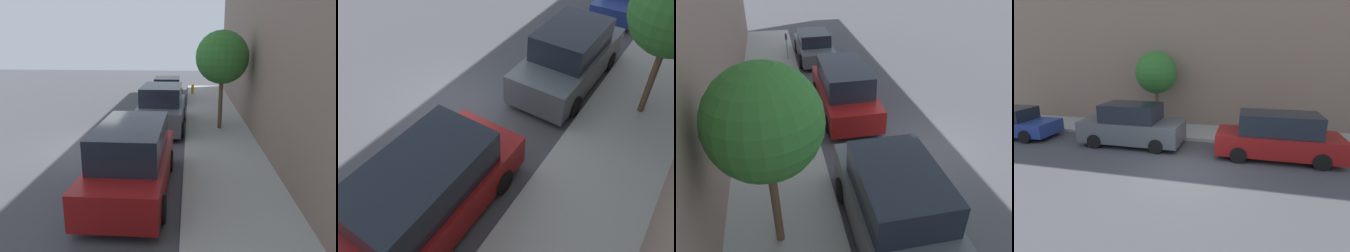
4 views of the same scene
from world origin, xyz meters
TOP-DOWN VIEW (x-y plane):
  - ground_plane at (0.00, 0.00)m, footprint 60.00×60.00m
  - sidewalk at (4.90, 0.00)m, footprint 2.79×32.00m
  - parked_minivan_second at (2.14, -3.36)m, footprint 2.02×4.91m
  - parked_suv_third at (2.38, 3.14)m, footprint 2.08×4.82m
  - parked_sedan_fourth at (2.18, 9.74)m, footprint 1.92×4.53m
  - street_tree at (5.00, 2.78)m, footprint 2.26×2.26m
  - fire_hydrant at (3.85, 11.77)m, footprint 0.20×0.20m

SIDE VIEW (x-z plane):
  - ground_plane at x=0.00m, z-range 0.00..0.00m
  - sidewalk at x=4.90m, z-range 0.00..0.15m
  - fire_hydrant at x=3.85m, z-range 0.15..0.84m
  - parked_sedan_fourth at x=2.18m, z-range -0.05..1.49m
  - parked_minivan_second at x=2.14m, z-range -0.03..1.87m
  - parked_suv_third at x=2.38m, z-range -0.06..1.92m
  - street_tree at x=5.00m, z-range 1.13..5.37m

